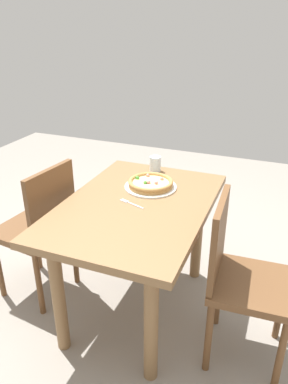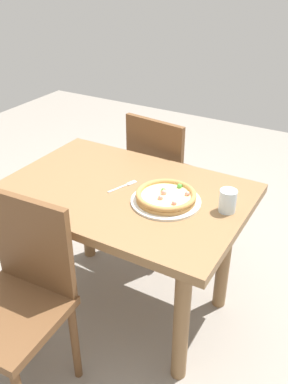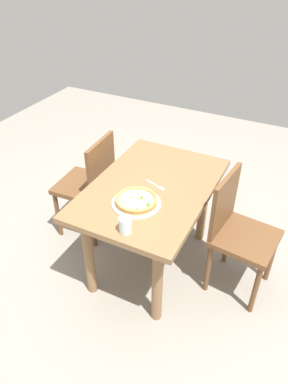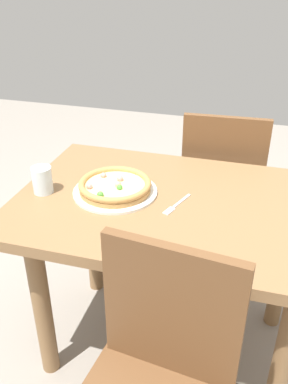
{
  "view_description": "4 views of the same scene",
  "coord_description": "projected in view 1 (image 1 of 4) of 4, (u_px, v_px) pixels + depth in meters",
  "views": [
    {
      "loc": [
        -1.67,
        -0.71,
        1.66
      ],
      "look_at": [
        0.11,
        -0.0,
        0.75
      ],
      "focal_mm": 34.65,
      "sensor_mm": 36.0,
      "label": 1
    },
    {
      "loc": [
        0.92,
        -1.42,
        1.7
      ],
      "look_at": [
        0.11,
        -0.0,
        0.75
      ],
      "focal_mm": 38.94,
      "sensor_mm": 36.0,
      "label": 2
    },
    {
      "loc": [
        1.81,
        0.85,
        2.12
      ],
      "look_at": [
        0.11,
        -0.0,
        0.75
      ],
      "focal_mm": 33.6,
      "sensor_mm": 36.0,
      "label": 3
    },
    {
      "loc": [
        -0.25,
        1.28,
        1.5
      ],
      "look_at": [
        0.11,
        -0.0,
        0.75
      ],
      "focal_mm": 39.18,
      "sensor_mm": 36.0,
      "label": 4
    }
  ],
  "objects": [
    {
      "name": "chair_near",
      "position": [
        239.0,
        276.0,
        1.83
      ],
      "size": [
        0.42,
        0.42,
        0.9
      ],
      "rotation": [
        0.0,
        0.0,
        3.19
      ],
      "color": "brown",
      "rests_on": "ground"
    },
    {
      "name": "ground_plane",
      "position": [
        137.0,
        306.0,
        2.35
      ],
      "size": [
        6.0,
        6.0,
        0.0
      ],
      "primitive_type": "plane",
      "color": "gray"
    },
    {
      "name": "fork",
      "position": [
        130.0,
        203.0,
        2.04
      ],
      "size": [
        0.07,
        0.16,
        0.0
      ],
      "rotation": [
        0.0,
        0.0,
        1.22
      ],
      "color": "silver",
      "rests_on": "dining_table"
    },
    {
      "name": "drinking_glass",
      "position": [
        155.0,
        164.0,
        2.44
      ],
      "size": [
        0.07,
        0.07,
        0.1
      ],
      "primitive_type": "cylinder",
      "color": "silver",
      "rests_on": "dining_table"
    },
    {
      "name": "pizza",
      "position": [
        151.0,
        183.0,
        2.21
      ],
      "size": [
        0.27,
        0.27,
        0.04
      ],
      "color": "#B78447",
      "rests_on": "plate"
    },
    {
      "name": "plate",
      "position": [
        151.0,
        187.0,
        2.22
      ],
      "size": [
        0.31,
        0.31,
        0.01
      ],
      "primitive_type": "cylinder",
      "color": "silver",
      "rests_on": "dining_table"
    },
    {
      "name": "dining_table",
      "position": [
        137.0,
        222.0,
        2.09
      ],
      "size": [
        1.15,
        0.78,
        0.73
      ],
      "color": "olive",
      "rests_on": "ground"
    },
    {
      "name": "chair_far",
      "position": [
        40.0,
        226.0,
        2.26
      ],
      "size": [
        0.45,
        0.45,
        0.9
      ],
      "rotation": [
        0.0,
        0.0,
        -0.12
      ],
      "color": "brown",
      "rests_on": "ground"
    }
  ]
}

